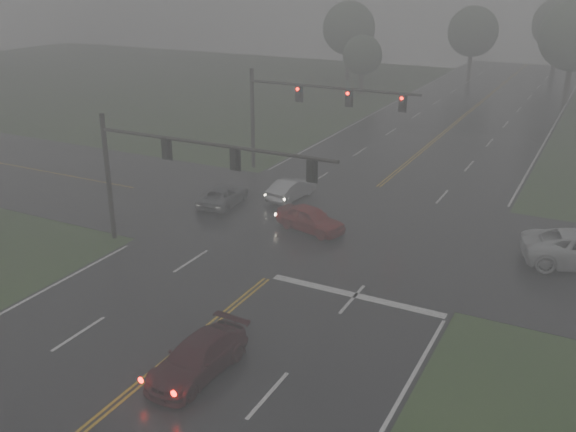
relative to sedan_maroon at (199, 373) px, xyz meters
The scene contains 14 objects.
main_road 14.10m from the sedan_maroon, 96.26° to the left, with size 18.00×160.00×0.02m, color black.
cross_street 16.09m from the sedan_maroon, 95.48° to the left, with size 120.00×14.00×0.02m, color black.
stop_bar 8.93m from the sedan_maroon, 70.62° to the left, with size 8.50×0.50×0.01m, color silver.
sedan_maroon is the anchor object (origin of this frame).
sedan_red 14.84m from the sedan_maroon, 99.01° to the left, with size 1.72×4.26×1.45m, color maroon.
sedan_silver 19.95m from the sedan_maroon, 106.95° to the left, with size 1.42×4.07×1.34m, color #ACAFB4.
car_grey 18.51m from the sedan_maroon, 119.77° to the left, with size 2.05×4.45×1.24m, color #505257.
signal_gantry_near 12.48m from the sedan_maroon, 130.78° to the left, with size 13.72×0.31×7.09m.
signal_gantry_far 26.04m from the sedan_maroon, 107.79° to the left, with size 12.86×0.38×7.45m.
tree_nw_a 59.59m from the sedan_maroon, 105.36° to the left, with size 4.74×4.74×6.96m.
tree_ne_a 62.83m from the sedan_maroon, 83.55° to the left, with size 7.67×7.67×11.26m.
tree_n_mid 74.11m from the sedan_maroon, 94.96° to the left, with size 6.64×6.64×9.75m.
tree_nw_b 69.87m from the sedan_maroon, 107.77° to the left, with size 7.04×7.04×10.35m.
tree_n_far 83.13m from the sedan_maroon, 87.65° to the left, with size 7.35×7.35×10.80m.
Camera 1 is at (13.84, -10.55, 14.18)m, focal length 40.00 mm.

